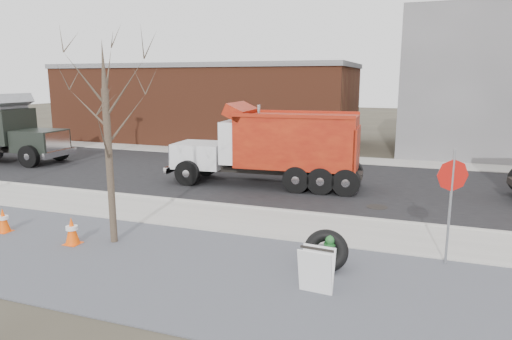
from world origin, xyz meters
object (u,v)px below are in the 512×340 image
at_px(sandwich_board, 316,270).
at_px(truck_tire, 326,251).
at_px(dump_truck_red_b, 274,145).
at_px(fire_hydrant, 330,253).
at_px(stop_sign, 452,187).

bearing_deg(sandwich_board, truck_tire, 97.62).
xyz_separation_m(truck_tire, dump_truck_red_b, (-3.64, 7.49, 1.22)).
bearing_deg(truck_tire, fire_hydrant, 62.30).
height_order(truck_tire, stop_sign, stop_sign).
relative_size(stop_sign, dump_truck_red_b, 0.35).
bearing_deg(fire_hydrant, sandwich_board, -94.29).
distance_m(fire_hydrant, dump_truck_red_b, 8.36).
bearing_deg(dump_truck_red_b, sandwich_board, 109.08).
bearing_deg(stop_sign, dump_truck_red_b, 132.18).
xyz_separation_m(truck_tire, sandwich_board, (0.06, -1.26, 0.06)).
distance_m(truck_tire, dump_truck_red_b, 8.42).
xyz_separation_m(fire_hydrant, stop_sign, (2.50, 1.07, 1.49)).
relative_size(stop_sign, sandwich_board, 2.87).
xyz_separation_m(fire_hydrant, sandwich_board, (-0.00, -1.38, 0.15)).
distance_m(fire_hydrant, stop_sign, 3.10).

